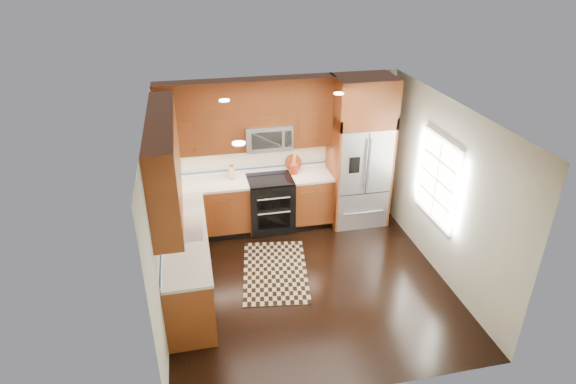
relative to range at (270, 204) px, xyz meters
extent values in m
plane|color=black|center=(0.25, -1.67, -0.47)|extent=(4.00, 4.00, 0.00)
cube|color=#B4BAA7|center=(0.25, 0.33, 0.83)|extent=(4.00, 0.02, 2.60)
cube|color=#B4BAA7|center=(-1.75, -1.67, 0.83)|extent=(0.02, 4.00, 2.60)
cube|color=#B4BAA7|center=(2.25, -1.67, 0.83)|extent=(0.02, 4.00, 2.60)
cube|color=white|center=(2.23, -1.47, 0.93)|extent=(0.04, 1.10, 1.30)
cube|color=white|center=(2.22, -1.47, 0.93)|extent=(0.02, 0.95, 1.15)
cube|color=brown|center=(-1.06, 0.03, -0.02)|extent=(1.37, 0.60, 0.90)
cube|color=brown|center=(0.74, 0.03, -0.02)|extent=(0.72, 0.60, 0.90)
cube|color=brown|center=(-1.45, -1.47, -0.02)|extent=(0.60, 2.40, 0.90)
cube|color=beige|center=(-0.32, 0.03, 0.45)|extent=(2.85, 0.62, 0.04)
cube|color=beige|center=(-1.45, -1.47, 0.45)|extent=(0.62, 2.40, 0.04)
cube|color=brown|center=(-0.32, 0.17, 1.36)|extent=(2.85, 0.33, 0.75)
cube|color=brown|center=(-1.58, -1.47, 1.36)|extent=(0.33, 2.40, 0.75)
cube|color=brown|center=(-0.32, 0.17, 1.93)|extent=(2.85, 0.33, 0.40)
cube|color=brown|center=(-1.58, -1.47, 1.93)|extent=(0.33, 2.40, 0.40)
cube|color=black|center=(0.00, 0.00, -0.01)|extent=(0.76, 0.64, 0.92)
cube|color=black|center=(0.00, 0.00, 0.47)|extent=(0.76, 0.60, 0.02)
cube|color=black|center=(0.00, -0.31, 0.15)|extent=(0.55, 0.01, 0.18)
cube|color=black|center=(0.00, -0.31, -0.17)|extent=(0.55, 0.01, 0.28)
cylinder|color=#B2B2B7|center=(0.00, -0.34, 0.27)|extent=(0.55, 0.02, 0.02)
cylinder|color=#B2B2B7|center=(0.00, -0.34, 0.00)|extent=(0.55, 0.02, 0.02)
cube|color=#B2B2B7|center=(0.00, 0.13, 1.19)|extent=(0.76, 0.40, 0.42)
cube|color=black|center=(-0.05, -0.06, 1.19)|extent=(0.50, 0.01, 0.28)
cube|color=#B2B2B7|center=(1.55, -0.04, 0.43)|extent=(0.90, 0.74, 1.80)
cube|color=black|center=(1.55, -0.41, 0.78)|extent=(0.01, 0.01, 1.08)
cube|color=black|center=(1.33, -0.41, 0.78)|extent=(0.18, 0.01, 0.28)
cube|color=brown|center=(1.08, -0.04, 0.53)|extent=(0.04, 0.74, 2.00)
cube|color=brown|center=(2.02, -0.04, 0.53)|extent=(0.04, 0.74, 2.00)
cube|color=brown|center=(1.55, -0.04, 1.73)|extent=(0.98, 0.74, 0.80)
cube|color=#B2B2B7|center=(-1.45, -1.47, 0.48)|extent=(0.50, 0.42, 0.02)
cylinder|color=#B2B2B7|center=(-1.65, -1.25, 0.61)|extent=(0.02, 0.02, 0.28)
torus|color=#B2B2B7|center=(-1.65, -1.33, 0.75)|extent=(0.18, 0.02, 0.18)
cube|color=black|center=(-0.17, -1.30, -0.46)|extent=(1.18, 1.72, 0.01)
cube|color=tan|center=(-0.62, 0.18, 0.57)|extent=(0.10, 0.14, 0.20)
cylinder|color=maroon|center=(0.44, 0.12, 0.56)|extent=(0.13, 0.13, 0.17)
cylinder|color=brown|center=(0.46, 0.27, 0.48)|extent=(0.39, 0.39, 0.02)
camera|label=1|loc=(-1.24, -7.18, 3.97)|focal=30.00mm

